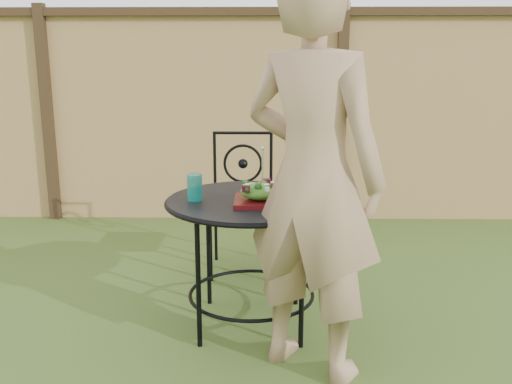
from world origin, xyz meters
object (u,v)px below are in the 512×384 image
patio_chair (242,199)px  diner (313,178)px  patio_table (251,224)px  salad_plate (261,201)px

patio_chair → diner: diner is taller
patio_table → patio_chair: patio_chair is taller
patio_chair → diner: 1.44m
patio_chair → salad_plate: patio_chair is taller
salad_plate → patio_chair: bearing=98.1°
patio_chair → salad_plate: bearing=-81.9°
salad_plate → diner: bearing=-55.9°
diner → patio_chair: bearing=-41.7°
patio_table → salad_plate: size_ratio=3.42×
diner → salad_plate: size_ratio=6.93×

